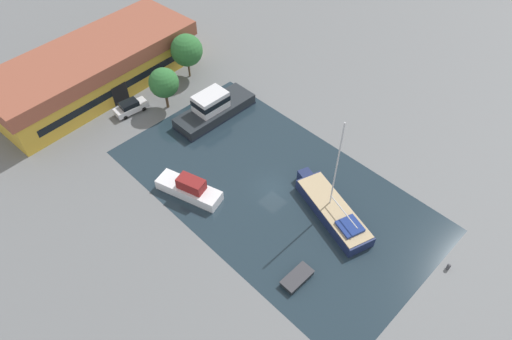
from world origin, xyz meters
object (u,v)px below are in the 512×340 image
object	(u,v)px
motor_cruiser	(213,108)
cabin_boat	(189,189)
warehouse_building	(94,68)
parked_car	(131,107)
sailboat_moored	(332,210)
small_dinghy	(297,278)
quay_tree_near_building	(164,83)
quay_tree_by_water	(187,50)

from	to	relation	value
motor_cruiser	cabin_boat	bearing A→B (deg)	127.57
warehouse_building	parked_car	bearing A→B (deg)	-93.24
sailboat_moored	small_dinghy	distance (m)	9.09
small_dinghy	quay_tree_near_building	bearing A→B (deg)	-13.14
sailboat_moored	cabin_boat	xyz separation A→B (m)	(-9.16, 13.12, 0.18)
motor_cruiser	warehouse_building	bearing A→B (deg)	24.46
quay_tree_by_water	motor_cruiser	bearing A→B (deg)	-110.13
quay_tree_by_water	sailboat_moored	distance (m)	31.51
quay_tree_by_water	cabin_boat	bearing A→B (deg)	-128.97
sailboat_moored	motor_cruiser	distance (m)	21.61
parked_car	motor_cruiser	xyz separation A→B (m)	(7.38, -8.44, 0.47)
motor_cruiser	sailboat_moored	bearing A→B (deg)	175.29
parked_car	sailboat_moored	world-z (taller)	sailboat_moored
quay_tree_near_building	quay_tree_by_water	size ratio (longest dim) A/B	0.91
motor_cruiser	small_dinghy	distance (m)	26.38
quay_tree_by_water	small_dinghy	bearing A→B (deg)	-112.48
quay_tree_by_water	sailboat_moored	xyz separation A→B (m)	(-5.20, -30.87, -3.59)
parked_car	small_dinghy	xyz separation A→B (m)	(-3.07, -32.64, -0.54)
quay_tree_by_water	cabin_boat	xyz separation A→B (m)	(-14.36, -17.75, -3.42)
quay_tree_near_building	small_dinghy	size ratio (longest dim) A/B	1.78
warehouse_building	cabin_boat	bearing A→B (deg)	-101.89
quay_tree_near_building	small_dinghy	distance (m)	31.12
parked_car	quay_tree_near_building	bearing A→B (deg)	63.45
sailboat_moored	small_dinghy	bearing A→B (deg)	-145.22
sailboat_moored	small_dinghy	size ratio (longest dim) A/B	3.77
warehouse_building	motor_cruiser	bearing A→B (deg)	-69.56
warehouse_building	parked_car	xyz separation A→B (m)	(0.11, -8.03, -2.24)
parked_car	cabin_boat	world-z (taller)	cabin_boat
warehouse_building	sailboat_moored	distance (m)	38.50
sailboat_moored	motor_cruiser	bearing A→B (deg)	102.94
warehouse_building	small_dinghy	distance (m)	40.88
parked_car	motor_cruiser	size ratio (longest dim) A/B	0.41
sailboat_moored	small_dinghy	xyz separation A→B (m)	(-8.68, -2.67, -0.43)
parked_car	small_dinghy	distance (m)	32.79
motor_cruiser	cabin_boat	distance (m)	13.80
warehouse_building	quay_tree_near_building	size ratio (longest dim) A/B	5.00
motor_cruiser	small_dinghy	size ratio (longest dim) A/B	3.37
cabin_boat	small_dinghy	bearing A→B (deg)	-105.37
parked_car	quay_tree_by_water	bearing A→B (deg)	100.26
small_dinghy	cabin_boat	bearing A→B (deg)	2.10
warehouse_building	cabin_boat	xyz separation A→B (m)	(-3.45, -24.89, -2.18)
sailboat_moored	cabin_boat	world-z (taller)	sailboat_moored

